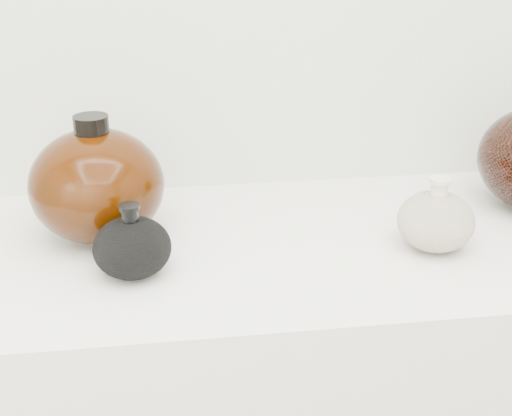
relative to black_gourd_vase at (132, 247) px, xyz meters
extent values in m
cube|color=beige|center=(0.21, 0.07, -0.06)|extent=(1.20, 0.50, 0.03)
ellipsoid|color=black|center=(0.00, 0.00, 0.00)|extent=(0.12, 0.12, 0.09)
cylinder|color=black|center=(0.00, 0.00, 0.05)|extent=(0.03, 0.03, 0.03)
cylinder|color=black|center=(0.00, 0.00, 0.06)|extent=(0.03, 0.03, 0.01)
ellipsoid|color=beige|center=(0.46, 0.02, 0.00)|extent=(0.15, 0.15, 0.09)
cylinder|color=beige|center=(0.46, 0.02, 0.05)|extent=(0.03, 0.03, 0.03)
cylinder|color=beige|center=(0.46, 0.02, 0.07)|extent=(0.04, 0.04, 0.01)
ellipsoid|color=black|center=(-0.05, 0.13, 0.04)|extent=(0.27, 0.27, 0.18)
cylinder|color=black|center=(-0.05, 0.13, 0.14)|extent=(0.07, 0.07, 0.03)
camera|label=1|loc=(0.05, -0.91, 0.46)|focal=50.00mm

